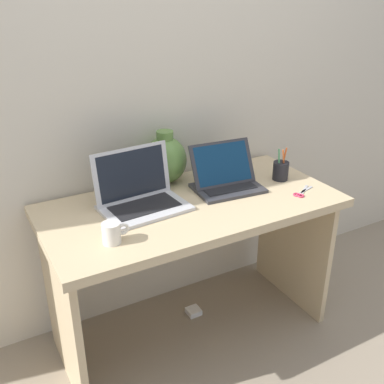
{
  "coord_description": "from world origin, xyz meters",
  "views": [
    {
      "loc": [
        -0.88,
        -1.59,
        1.63
      ],
      "look_at": [
        0.0,
        0.0,
        0.78
      ],
      "focal_mm": 42.74,
      "sensor_mm": 36.0,
      "label": 1
    }
  ],
  "objects_px": {
    "scissors": "(301,193)",
    "power_brick": "(194,311)",
    "pen_cup": "(281,170)",
    "green_vase": "(165,159)",
    "laptop_left": "(139,192)",
    "laptop_right": "(225,177)",
    "coffee_mug": "(112,233)"
  },
  "relations": [
    {
      "from": "green_vase",
      "to": "coffee_mug",
      "type": "bearing_deg",
      "value": -135.54
    },
    {
      "from": "laptop_left",
      "to": "coffee_mug",
      "type": "distance_m",
      "value": 0.32
    },
    {
      "from": "laptop_right",
      "to": "scissors",
      "type": "height_order",
      "value": "laptop_right"
    },
    {
      "from": "laptop_left",
      "to": "pen_cup",
      "type": "distance_m",
      "value": 0.73
    },
    {
      "from": "laptop_right",
      "to": "green_vase",
      "type": "distance_m",
      "value": 0.3
    },
    {
      "from": "pen_cup",
      "to": "power_brick",
      "type": "height_order",
      "value": "pen_cup"
    },
    {
      "from": "laptop_right",
      "to": "coffee_mug",
      "type": "bearing_deg",
      "value": -161.1
    },
    {
      "from": "scissors",
      "to": "power_brick",
      "type": "xyz_separation_m",
      "value": [
        -0.41,
        0.27,
        -0.72
      ]
    },
    {
      "from": "coffee_mug",
      "to": "pen_cup",
      "type": "height_order",
      "value": "pen_cup"
    },
    {
      "from": "coffee_mug",
      "to": "power_brick",
      "type": "height_order",
      "value": "coffee_mug"
    },
    {
      "from": "coffee_mug",
      "to": "laptop_left",
      "type": "bearing_deg",
      "value": 48.74
    },
    {
      "from": "coffee_mug",
      "to": "scissors",
      "type": "height_order",
      "value": "coffee_mug"
    },
    {
      "from": "scissors",
      "to": "pen_cup",
      "type": "bearing_deg",
      "value": 82.99
    },
    {
      "from": "green_vase",
      "to": "laptop_left",
      "type": "bearing_deg",
      "value": -140.41
    },
    {
      "from": "laptop_right",
      "to": "laptop_left",
      "type": "bearing_deg",
      "value": 177.29
    },
    {
      "from": "power_brick",
      "to": "scissors",
      "type": "bearing_deg",
      "value": -33.57
    },
    {
      "from": "green_vase",
      "to": "power_brick",
      "type": "xyz_separation_m",
      "value": [
        0.07,
        -0.15,
        -0.83
      ]
    },
    {
      "from": "scissors",
      "to": "coffee_mug",
      "type": "bearing_deg",
      "value": 179.32
    },
    {
      "from": "coffee_mug",
      "to": "green_vase",
      "type": "bearing_deg",
      "value": 44.46
    },
    {
      "from": "laptop_right",
      "to": "coffee_mug",
      "type": "relative_size",
      "value": 3.1
    },
    {
      "from": "green_vase",
      "to": "power_brick",
      "type": "height_order",
      "value": "green_vase"
    },
    {
      "from": "laptop_left",
      "to": "scissors",
      "type": "bearing_deg",
      "value": -19.72
    },
    {
      "from": "laptop_left",
      "to": "laptop_right",
      "type": "relative_size",
      "value": 1.14
    },
    {
      "from": "pen_cup",
      "to": "scissors",
      "type": "bearing_deg",
      "value": -97.01
    },
    {
      "from": "laptop_left",
      "to": "scissors",
      "type": "height_order",
      "value": "laptop_left"
    },
    {
      "from": "coffee_mug",
      "to": "scissors",
      "type": "bearing_deg",
      "value": -0.68
    },
    {
      "from": "pen_cup",
      "to": "coffee_mug",
      "type": "bearing_deg",
      "value": -169.7
    },
    {
      "from": "green_vase",
      "to": "pen_cup",
      "type": "relative_size",
      "value": 1.56
    },
    {
      "from": "power_brick",
      "to": "laptop_right",
      "type": "bearing_deg",
      "value": -16.97
    },
    {
      "from": "laptop_right",
      "to": "coffee_mug",
      "type": "xyz_separation_m",
      "value": [
        -0.64,
        -0.22,
        -0.01
      ]
    },
    {
      "from": "green_vase",
      "to": "laptop_right",
      "type": "bearing_deg",
      "value": -42.81
    },
    {
      "from": "laptop_left",
      "to": "green_vase",
      "type": "height_order",
      "value": "green_vase"
    }
  ]
}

